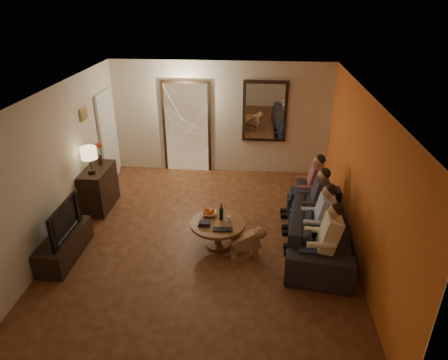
# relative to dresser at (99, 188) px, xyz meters

# --- Properties ---
(floor) EXTENTS (5.00, 6.00, 0.01)m
(floor) POSITION_rel_dresser_xyz_m (2.25, -0.99, -0.43)
(floor) COLOR #472413
(floor) RESTS_ON ground
(ceiling) EXTENTS (5.00, 6.00, 0.01)m
(ceiling) POSITION_rel_dresser_xyz_m (2.25, -0.99, 2.17)
(ceiling) COLOR white
(ceiling) RESTS_ON back_wall
(back_wall) EXTENTS (5.00, 0.02, 2.60)m
(back_wall) POSITION_rel_dresser_xyz_m (2.25, 2.01, 0.87)
(back_wall) COLOR beige
(back_wall) RESTS_ON floor
(front_wall) EXTENTS (5.00, 0.02, 2.60)m
(front_wall) POSITION_rel_dresser_xyz_m (2.25, -3.99, 0.87)
(front_wall) COLOR beige
(front_wall) RESTS_ON floor
(left_wall) EXTENTS (0.02, 6.00, 2.60)m
(left_wall) POSITION_rel_dresser_xyz_m (-0.25, -0.99, 0.87)
(left_wall) COLOR beige
(left_wall) RESTS_ON floor
(right_wall) EXTENTS (0.02, 6.00, 2.60)m
(right_wall) POSITION_rel_dresser_xyz_m (4.75, -0.99, 0.87)
(right_wall) COLOR beige
(right_wall) RESTS_ON floor
(orange_accent) EXTENTS (0.01, 6.00, 2.60)m
(orange_accent) POSITION_rel_dresser_xyz_m (4.74, -0.99, 0.87)
(orange_accent) COLOR orange
(orange_accent) RESTS_ON right_wall
(kitchen_doorway) EXTENTS (1.00, 0.06, 2.10)m
(kitchen_doorway) POSITION_rel_dresser_xyz_m (1.45, 1.99, 0.62)
(kitchen_doorway) COLOR #FFE0A5
(kitchen_doorway) RESTS_ON floor
(door_trim) EXTENTS (1.12, 0.04, 2.22)m
(door_trim) POSITION_rel_dresser_xyz_m (1.45, 1.98, 0.62)
(door_trim) COLOR black
(door_trim) RESTS_ON floor
(fridge_glimpse) EXTENTS (0.45, 0.03, 1.70)m
(fridge_glimpse) POSITION_rel_dresser_xyz_m (1.70, 2.00, 0.47)
(fridge_glimpse) COLOR silver
(fridge_glimpse) RESTS_ON floor
(mirror_frame) EXTENTS (1.00, 0.05, 1.40)m
(mirror_frame) POSITION_rel_dresser_xyz_m (3.25, 1.97, 1.07)
(mirror_frame) COLOR black
(mirror_frame) RESTS_ON back_wall
(mirror_glass) EXTENTS (0.86, 0.02, 1.26)m
(mirror_glass) POSITION_rel_dresser_xyz_m (3.25, 1.94, 1.07)
(mirror_glass) COLOR white
(mirror_glass) RESTS_ON back_wall
(white_door) EXTENTS (0.06, 0.85, 2.04)m
(white_door) POSITION_rel_dresser_xyz_m (-0.21, 1.31, 0.59)
(white_door) COLOR white
(white_door) RESTS_ON floor
(framed_art) EXTENTS (0.03, 0.28, 0.24)m
(framed_art) POSITION_rel_dresser_xyz_m (-0.22, 0.31, 1.42)
(framed_art) COLOR #B28C33
(framed_art) RESTS_ON left_wall
(art_canvas) EXTENTS (0.01, 0.22, 0.18)m
(art_canvas) POSITION_rel_dresser_xyz_m (-0.21, 0.31, 1.42)
(art_canvas) COLOR brown
(art_canvas) RESTS_ON left_wall
(dresser) EXTENTS (0.45, 0.96, 0.85)m
(dresser) POSITION_rel_dresser_xyz_m (0.00, 0.00, 0.00)
(dresser) COLOR black
(dresser) RESTS_ON floor
(table_lamp) EXTENTS (0.30, 0.30, 0.54)m
(table_lamp) POSITION_rel_dresser_xyz_m (0.00, -0.22, 0.70)
(table_lamp) COLOR beige
(table_lamp) RESTS_ON dresser
(flower_vase) EXTENTS (0.14, 0.14, 0.44)m
(flower_vase) POSITION_rel_dresser_xyz_m (0.00, 0.22, 0.65)
(flower_vase) COLOR #B42213
(flower_vase) RESTS_ON dresser
(tv_stand) EXTENTS (0.45, 1.26, 0.42)m
(tv_stand) POSITION_rel_dresser_xyz_m (0.00, -1.65, -0.22)
(tv_stand) COLOR black
(tv_stand) RESTS_ON floor
(tv) EXTENTS (1.00, 0.13, 0.57)m
(tv) POSITION_rel_dresser_xyz_m (0.00, -1.65, 0.28)
(tv) COLOR black
(tv) RESTS_ON tv_stand
(sofa) EXTENTS (2.69, 1.36, 0.75)m
(sofa) POSITION_rel_dresser_xyz_m (4.23, -0.92, -0.05)
(sofa) COLOR black
(sofa) RESTS_ON floor
(person_a) EXTENTS (0.60, 0.40, 1.20)m
(person_a) POSITION_rel_dresser_xyz_m (4.13, -1.82, 0.17)
(person_a) COLOR tan
(person_a) RESTS_ON sofa
(person_b) EXTENTS (0.60, 0.40, 1.20)m
(person_b) POSITION_rel_dresser_xyz_m (4.13, -1.22, 0.17)
(person_b) COLOR tan
(person_b) RESTS_ON sofa
(person_c) EXTENTS (0.60, 0.40, 1.20)m
(person_c) POSITION_rel_dresser_xyz_m (4.13, -0.62, 0.17)
(person_c) COLOR tan
(person_c) RESTS_ON sofa
(person_d) EXTENTS (0.60, 0.40, 1.20)m
(person_d) POSITION_rel_dresser_xyz_m (4.13, -0.02, 0.17)
(person_d) COLOR tan
(person_d) RESTS_ON sofa
(dog) EXTENTS (0.59, 0.33, 0.56)m
(dog) POSITION_rel_dresser_xyz_m (2.97, -1.39, -0.15)
(dog) COLOR #935F44
(dog) RESTS_ON floor
(coffee_table) EXTENTS (1.15, 1.15, 0.45)m
(coffee_table) POSITION_rel_dresser_xyz_m (2.48, -1.10, -0.20)
(coffee_table) COLOR brown
(coffee_table) RESTS_ON floor
(bowl) EXTENTS (0.26, 0.26, 0.06)m
(bowl) POSITION_rel_dresser_xyz_m (2.30, -0.88, 0.05)
(bowl) COLOR white
(bowl) RESTS_ON coffee_table
(oranges) EXTENTS (0.20, 0.20, 0.08)m
(oranges) POSITION_rel_dresser_xyz_m (2.30, -0.88, 0.12)
(oranges) COLOR orange
(oranges) RESTS_ON bowl
(wine_bottle) EXTENTS (0.07, 0.07, 0.31)m
(wine_bottle) POSITION_rel_dresser_xyz_m (2.53, -1.00, 0.18)
(wine_bottle) COLOR black
(wine_bottle) RESTS_ON coffee_table
(wine_glass) EXTENTS (0.06, 0.06, 0.10)m
(wine_glass) POSITION_rel_dresser_xyz_m (2.66, -1.05, 0.07)
(wine_glass) COLOR silver
(wine_glass) RESTS_ON coffee_table
(book_stack) EXTENTS (0.20, 0.15, 0.07)m
(book_stack) POSITION_rel_dresser_xyz_m (2.26, -1.20, 0.06)
(book_stack) COLOR black
(book_stack) RESTS_ON coffee_table
(laptop) EXTENTS (0.34, 0.23, 0.03)m
(laptop) POSITION_rel_dresser_xyz_m (2.58, -1.38, 0.04)
(laptop) COLOR black
(laptop) RESTS_ON coffee_table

